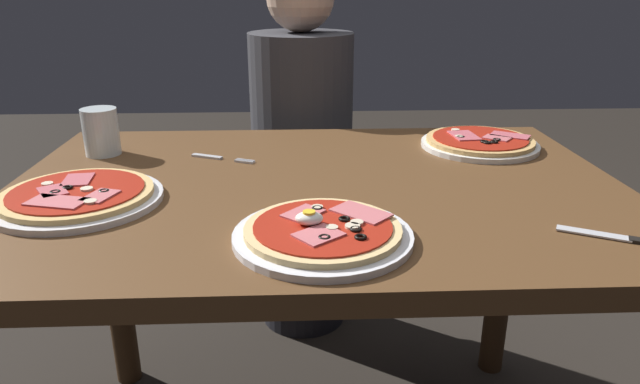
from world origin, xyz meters
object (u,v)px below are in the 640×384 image
(knife, at_px, (633,240))
(pizza_across_right, at_px, (78,197))
(fork, at_px, (218,158))
(water_glass_near, at_px, (101,135))
(diner_person, at_px, (302,166))
(dining_table, at_px, (316,234))
(pizza_foreground, at_px, (325,232))
(pizza_across_left, at_px, (480,142))

(knife, bearing_deg, pizza_across_right, 167.39)
(fork, distance_m, knife, 0.84)
(water_glass_near, height_order, fork, water_glass_near)
(pizza_across_right, xyz_separation_m, knife, (0.92, -0.21, -0.01))
(diner_person, bearing_deg, water_glass_near, 44.79)
(dining_table, distance_m, fork, 0.30)
(dining_table, xyz_separation_m, knife, (0.48, -0.29, 0.12))
(knife, bearing_deg, dining_table, 148.61)
(knife, xyz_separation_m, diner_person, (-0.50, 0.98, -0.19))
(dining_table, xyz_separation_m, water_glass_near, (-0.49, 0.22, 0.16))
(pizza_across_right, height_order, fork, pizza_across_right)
(dining_table, relative_size, water_glass_near, 11.42)
(pizza_across_right, height_order, knife, pizza_across_right)
(pizza_across_right, xyz_separation_m, diner_person, (0.42, 0.77, -0.20))
(pizza_foreground, bearing_deg, knife, -3.50)
(pizza_foreground, height_order, pizza_across_left, pizza_foreground)
(water_glass_near, bearing_deg, diner_person, 44.79)
(knife, bearing_deg, pizza_foreground, 176.50)
(dining_table, bearing_deg, fork, 141.78)
(pizza_across_right, bearing_deg, pizza_foreground, -21.81)
(dining_table, xyz_separation_m, pizza_across_right, (-0.44, -0.09, 0.12))
(dining_table, xyz_separation_m, diner_person, (-0.02, 0.68, -0.07))
(dining_table, xyz_separation_m, pizza_across_left, (0.41, 0.24, 0.12))
(dining_table, bearing_deg, knife, -31.39)
(dining_table, distance_m, pizza_across_right, 0.46)
(pizza_across_left, distance_m, fork, 0.63)
(water_glass_near, xyz_separation_m, fork, (0.27, -0.05, -0.04))
(water_glass_near, bearing_deg, knife, -27.95)
(pizza_across_left, relative_size, water_glass_near, 2.60)
(dining_table, xyz_separation_m, pizza_foreground, (0.00, -0.26, 0.13))
(dining_table, relative_size, pizza_foreground, 4.33)
(fork, height_order, knife, knife)
(pizza_foreground, xyz_separation_m, diner_person, (-0.02, 0.95, -0.20))
(dining_table, relative_size, knife, 6.75)
(water_glass_near, bearing_deg, dining_table, -24.31)
(dining_table, height_order, pizza_across_right, pizza_across_right)
(pizza_across_right, distance_m, diner_person, 0.90)
(dining_table, relative_size, diner_person, 1.04)
(water_glass_near, height_order, knife, water_glass_near)
(pizza_foreground, bearing_deg, water_glass_near, 135.26)
(pizza_across_left, relative_size, fork, 1.86)
(dining_table, relative_size, pizza_across_right, 4.05)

